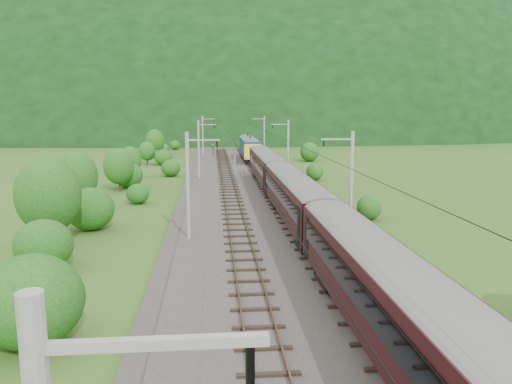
{
  "coord_description": "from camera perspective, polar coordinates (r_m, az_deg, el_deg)",
  "views": [
    {
      "loc": [
        -4.37,
        -36.88,
        10.11
      ],
      "look_at": [
        -0.52,
        6.77,
        2.6
      ],
      "focal_mm": 35.0,
      "sensor_mm": 36.0,
      "label": 1
    }
  ],
  "objects": [
    {
      "name": "overhead_wires",
      "position": [
        47.18,
        0.29,
        6.07
      ],
      "size": [
        4.83,
        198.0,
        0.03
      ],
      "color": "black",
      "rests_on": "ground"
    },
    {
      "name": "catenary_right",
      "position": [
        69.9,
        3.62,
        5.1
      ],
      "size": [
        2.54,
        192.28,
        8.0
      ],
      "color": "gray",
      "rests_on": "railbed"
    },
    {
      "name": "ground",
      "position": [
        38.49,
        1.66,
        -5.51
      ],
      "size": [
        600.0,
        600.0,
        0.0
      ],
      "primitive_type": "plane",
      "color": "#2E541A",
      "rests_on": "ground"
    },
    {
      "name": "vegetation_left",
      "position": [
        47.6,
        -17.89,
        0.22
      ],
      "size": [
        11.27,
        143.35,
        7.02
      ],
      "color": "#174813",
      "rests_on": "ground"
    },
    {
      "name": "train",
      "position": [
        30.39,
        7.97,
        -3.13
      ],
      "size": [
        2.85,
        135.52,
        4.96
      ],
      "color": "black",
      "rests_on": "ground"
    },
    {
      "name": "railbed",
      "position": [
        48.13,
        0.28,
        -2.22
      ],
      "size": [
        14.0,
        220.0,
        0.3
      ],
      "primitive_type": "cube",
      "color": "#38332D",
      "rests_on": "ground"
    },
    {
      "name": "mountain_ridge",
      "position": [
        356.32,
        -24.18,
        7.26
      ],
      "size": [
        336.0,
        280.0,
        132.0
      ],
      "primitive_type": "ellipsoid",
      "color": "black",
      "rests_on": "ground"
    },
    {
      "name": "hazard_post_near",
      "position": [
        86.83,
        -2.44,
        3.75
      ],
      "size": [
        0.17,
        0.17,
        1.55
      ],
      "primitive_type": "cylinder",
      "color": "red",
      "rests_on": "railbed"
    },
    {
      "name": "signal",
      "position": [
        100.62,
        -4.95,
        4.91
      ],
      "size": [
        0.27,
        0.27,
        2.42
      ],
      "color": "black",
      "rests_on": "railbed"
    },
    {
      "name": "mountain_main",
      "position": [
        297.09,
        -4.23,
        7.75
      ],
      "size": [
        504.0,
        360.0,
        244.0
      ],
      "primitive_type": "ellipsoid",
      "color": "black",
      "rests_on": "ground"
    },
    {
      "name": "track_right",
      "position": [
        48.36,
        3.11,
        -1.91
      ],
      "size": [
        2.4,
        220.0,
        0.27
      ],
      "color": "brown",
      "rests_on": "railbed"
    },
    {
      "name": "track_left",
      "position": [
        47.93,
        -2.58,
        -2.01
      ],
      "size": [
        2.4,
        220.0,
        0.27
      ],
      "color": "brown",
      "rests_on": "railbed"
    },
    {
      "name": "vegetation_right",
      "position": [
        45.29,
        15.94,
        -1.66
      ],
      "size": [
        6.95,
        98.46,
        3.2
      ],
      "color": "#174813",
      "rests_on": "ground"
    },
    {
      "name": "catenary_left",
      "position": [
        69.13,
        -6.5,
        5.01
      ],
      "size": [
        2.54,
        192.28,
        8.0
      ],
      "color": "gray",
      "rests_on": "railbed"
    },
    {
      "name": "hazard_post_far",
      "position": [
        70.94,
        -1.43,
        2.46
      ],
      "size": [
        0.18,
        0.18,
        1.67
      ],
      "primitive_type": "cylinder",
      "color": "red",
      "rests_on": "railbed"
    }
  ]
}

